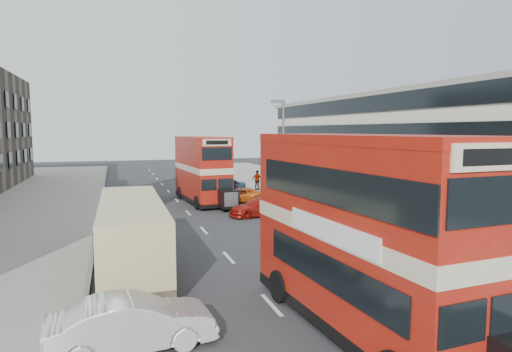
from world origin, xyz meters
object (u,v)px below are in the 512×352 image
object	(u,v)px
street_lamp	(282,147)
car_right_c	(227,185)
bus_second	(202,169)
car_left_front	(132,323)
car_right_b	(237,195)
cyclist	(235,197)
bus_main	(363,232)
car_right_a	(260,207)
pedestrian_near	(307,204)
coach	(131,231)
pedestrian_far	(257,180)

from	to	relation	value
street_lamp	car_right_c	bearing A→B (deg)	95.37
bus_second	car_left_front	world-z (taller)	bus_second
car_left_front	bus_second	bearing A→B (deg)	-20.47
street_lamp	car_left_front	bearing A→B (deg)	-122.20
car_right_b	cyclist	size ratio (longest dim) A/B	2.05
bus_main	bus_second	size ratio (longest dim) A/B	1.07
car_right_a	car_right_c	size ratio (longest dim) A/B	1.23
bus_second	cyclist	xyz separation A→B (m)	(2.04, -2.70, -2.05)
car_right_b	pedestrian_near	xyz separation A→B (m)	(2.82, -7.81, 0.39)
cyclist	car_right_c	bearing A→B (deg)	82.31
car_right_a	car_right_c	bearing A→B (deg)	170.11
pedestrian_near	car_left_front	bearing A→B (deg)	46.83
bus_main	bus_second	distance (m)	24.86
car_left_front	car_right_c	size ratio (longest dim) A/B	1.22
car_left_front	pedestrian_near	bearing A→B (deg)	-43.42
street_lamp	car_right_a	distance (m)	4.59
cyclist	coach	bearing A→B (deg)	-119.28
street_lamp	bus_main	world-z (taller)	street_lamp
coach	cyclist	distance (m)	16.02
car_right_b	pedestrian_near	bearing A→B (deg)	25.55
car_right_b	pedestrian_far	bearing A→B (deg)	154.26
car_right_a	pedestrian_far	bearing A→B (deg)	156.67
street_lamp	car_right_a	xyz separation A→B (m)	(-1.86, -0.71, -4.13)
coach	car_right_b	bearing A→B (deg)	60.25
bus_second	coach	world-z (taller)	bus_second
coach	car_left_front	xyz separation A→B (m)	(-0.29, -7.69, -0.87)
bus_second	coach	distance (m)	17.56
car_right_b	pedestrian_far	world-z (taller)	pedestrian_far
street_lamp	pedestrian_far	xyz separation A→B (m)	(1.79, 11.42, -3.67)
bus_main	bus_second	xyz separation A→B (m)	(-0.03, 24.86, -0.20)
pedestrian_far	car_right_c	bearing A→B (deg)	151.97
street_lamp	pedestrian_far	distance (m)	12.13
bus_main	car_right_b	xyz separation A→B (m)	(2.74, 24.05, -2.39)
cyclist	car_right_b	bearing A→B (deg)	70.97
street_lamp	car_right_a	world-z (taller)	street_lamp
car_right_b	cyclist	bearing A→B (deg)	-15.36
car_right_b	car_left_front	bearing A→B (deg)	-16.17
pedestrian_near	car_right_a	bearing A→B (deg)	-34.56
coach	pedestrian_far	bearing A→B (deg)	59.90
coach	car_left_front	bearing A→B (deg)	-91.73
car_right_a	car_right_b	distance (m)	6.20
car_left_front	coach	bearing A→B (deg)	-7.37
pedestrian_near	car_right_c	bearing A→B (deg)	-86.58
street_lamp	car_right_b	distance (m)	7.15
car_left_front	pedestrian_far	distance (m)	31.93
car_right_a	street_lamp	bearing A→B (deg)	104.17
bus_main	car_left_front	size ratio (longest dim) A/B	2.30
coach	cyclist	xyz separation A→B (m)	(8.32, 13.66, -0.89)
car_left_front	cyclist	world-z (taller)	cyclist
pedestrian_far	bus_second	bearing A→B (deg)	-158.31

